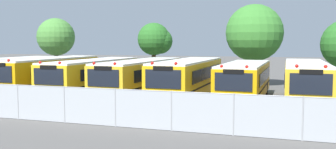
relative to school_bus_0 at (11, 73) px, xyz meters
The scene contains 12 objects.
ground_plane 11.00m from the school_bus_0, ahead, with size 160.00×160.00×0.00m, color #514F4C.
school_bus_0 is the anchor object (origin of this frame).
school_bus_1 3.48m from the school_bus_0, ahead, with size 2.78×11.21×2.77m.
school_bus_2 7.23m from the school_bus_0, ahead, with size 2.60×11.12×2.67m.
school_bus_3 10.98m from the school_bus_0, ahead, with size 2.80×11.30×2.69m.
school_bus_4 14.48m from the school_bus_0, ahead, with size 2.63×10.74×2.75m.
school_bus_5 18.26m from the school_bus_0, ahead, with size 2.63×9.67×2.62m.
school_bus_6 21.94m from the school_bus_0, ahead, with size 2.52×10.59×2.74m.
tree_0 10.06m from the school_bus_0, 103.17° to the left, with size 3.90×3.90×6.34m.
tree_1 14.15m from the school_bus_0, 54.32° to the left, with size 3.48×3.26×5.79m.
tree_2 20.59m from the school_bus_0, 27.97° to the left, with size 5.00×5.00×7.16m.
chainlink_fence 14.26m from the school_bus_0, 39.92° to the right, with size 26.58×0.07×1.74m.
Camera 1 is at (10.12, -24.56, 3.79)m, focal length 40.16 mm.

